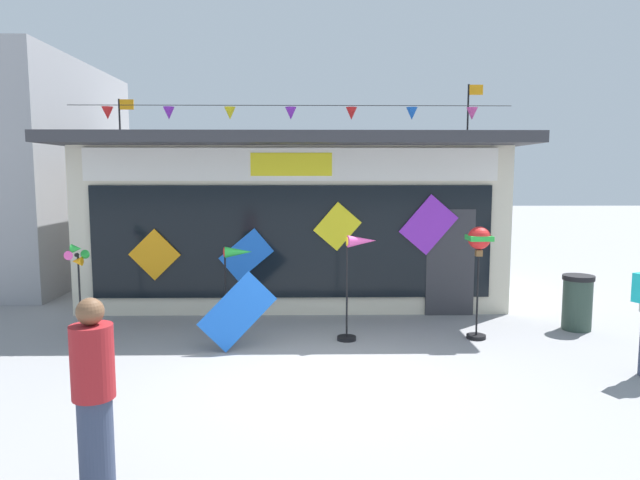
{
  "coord_description": "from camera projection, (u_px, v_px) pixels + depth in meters",
  "views": [
    {
      "loc": [
        -0.25,
        -7.26,
        2.66
      ],
      "look_at": [
        -0.07,
        2.93,
        1.47
      ],
      "focal_mm": 32.18,
      "sensor_mm": 36.0,
      "label": 1
    }
  ],
  "objects": [
    {
      "name": "ground_plane",
      "position": [
        329.0,
        377.0,
        7.52
      ],
      "size": [
        80.0,
        80.0,
        0.0
      ],
      "primitive_type": "plane",
      "color": "gray"
    },
    {
      "name": "kite_shop_building",
      "position": [
        295.0,
        216.0,
        12.87
      ],
      "size": [
        8.62,
        5.71,
        4.62
      ],
      "color": "beige",
      "rests_on": "ground_plane"
    },
    {
      "name": "wind_spinner_far_left",
      "position": [
        79.0,
        286.0,
        8.96
      ],
      "size": [
        0.34,
        0.34,
        1.57
      ],
      "color": "black",
      "rests_on": "ground_plane"
    },
    {
      "name": "wind_spinner_left",
      "position": [
        233.0,
        283.0,
        9.35
      ],
      "size": [
        0.65,
        0.39,
        1.48
      ],
      "color": "black",
      "rests_on": "ground_plane"
    },
    {
      "name": "wind_spinner_center_left",
      "position": [
        357.0,
        266.0,
        9.05
      ],
      "size": [
        0.64,
        0.31,
        1.7
      ],
      "color": "black",
      "rests_on": "ground_plane"
    },
    {
      "name": "wind_spinner_center_right",
      "position": [
        479.0,
        248.0,
        9.11
      ],
      "size": [
        0.37,
        0.37,
        1.82
      ],
      "color": "black",
      "rests_on": "ground_plane"
    },
    {
      "name": "person_near_camera",
      "position": [
        94.0,
        398.0,
        4.62
      ],
      "size": [
        0.34,
        0.34,
        1.68
      ],
      "rotation": [
        0.0,
        0.0,
        5.19
      ],
      "color": "#333D56",
      "rests_on": "ground_plane"
    },
    {
      "name": "trash_bin",
      "position": [
        577.0,
        302.0,
        9.76
      ],
      "size": [
        0.52,
        0.52,
        0.94
      ],
      "color": "#2D4238",
      "rests_on": "ground_plane"
    },
    {
      "name": "display_kite_on_ground",
      "position": [
        237.0,
        311.0,
        8.61
      ],
      "size": [
        1.19,
        0.31,
        1.19
      ],
      "primitive_type": "cube",
      "rotation": [
        -0.26,
        0.79,
        0.0
      ],
      "color": "blue",
      "rests_on": "ground_plane"
    }
  ]
}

